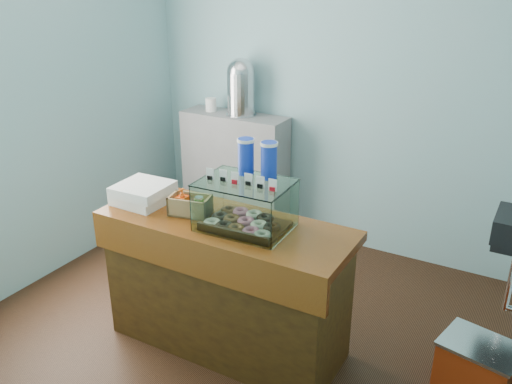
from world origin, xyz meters
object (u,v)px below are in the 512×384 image
Objects in this scene: coffee_urn at (241,86)px; red_cooler at (476,370)px; display_case at (248,200)px; counter at (226,284)px.

coffee_urn is 1.06× the size of red_cooler.
display_case is 1.08× the size of coffee_urn.
counter is 2.01m from coffee_urn.
red_cooler is (1.36, 0.27, -0.88)m from display_case.
counter reaches higher than red_cooler.
red_cooler is (1.51, 0.30, -0.27)m from counter.
coffee_urn reaches higher than display_case.
red_cooler is at bearing 8.85° from display_case.
display_case is 1.87m from coffee_urn.
coffee_urn is (-0.83, 1.59, 0.91)m from counter.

